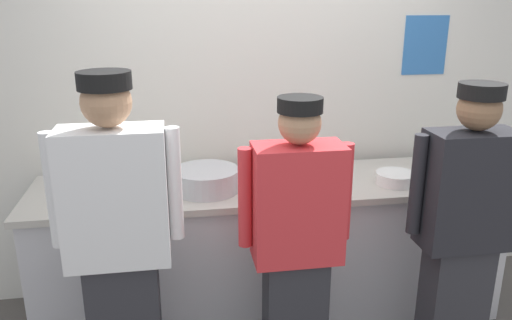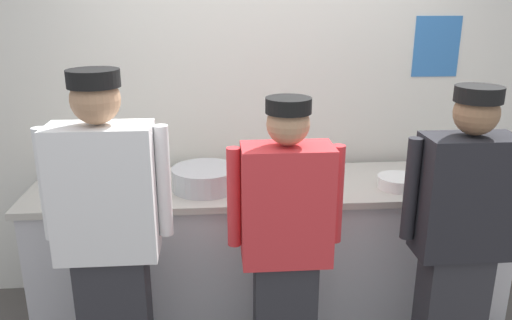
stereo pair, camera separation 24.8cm
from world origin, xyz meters
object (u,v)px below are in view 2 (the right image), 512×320
(chef_center, at_px, (286,243))
(plate_stack_front, at_px, (89,178))
(ramekin_yellow_sauce, at_px, (429,171))
(deli_cup, at_px, (430,161))
(chefs_knife, at_px, (145,180))
(sheet_tray, at_px, (290,181))
(chef_far_right, at_px, (460,236))
(mixing_bowl_steel, at_px, (205,178))
(chef_near_left, at_px, (109,236))
(ramekin_orange_sauce, at_px, (440,180))
(plate_stack_rear, at_px, (398,182))
(squeeze_bottle_secondary, at_px, (87,178))
(squeeze_bottle_primary, at_px, (462,167))

(chef_center, distance_m, plate_stack_front, 1.40)
(ramekin_yellow_sauce, bearing_deg, deli_cup, 66.58)
(deli_cup, xyz_separation_m, chefs_knife, (-1.90, -0.10, -0.05))
(sheet_tray, bearing_deg, chefs_knife, 172.91)
(chef_far_right, bearing_deg, mixing_bowl_steel, 153.67)
(chef_far_right, bearing_deg, sheet_tray, 137.86)
(sheet_tray, xyz_separation_m, ramekin_yellow_sauce, (0.93, 0.07, 0.01))
(ramekin_yellow_sauce, bearing_deg, chef_near_left, -159.08)
(plate_stack_front, height_order, ramekin_orange_sauce, plate_stack_front)
(plate_stack_rear, bearing_deg, mixing_bowl_steel, 176.19)
(sheet_tray, bearing_deg, deli_cup, 12.08)
(squeeze_bottle_secondary, distance_m, deli_cup, 2.22)
(chefs_knife, bearing_deg, sheet_tray, -7.09)
(plate_stack_front, distance_m, chefs_knife, 0.35)
(plate_stack_front, bearing_deg, ramekin_orange_sauce, -5.52)
(plate_stack_rear, distance_m, squeeze_bottle_secondary, 1.86)
(squeeze_bottle_secondary, height_order, chefs_knife, squeeze_bottle_secondary)
(plate_stack_front, xyz_separation_m, mixing_bowl_steel, (0.73, -0.19, 0.04))
(plate_stack_front, height_order, chefs_knife, plate_stack_front)
(plate_stack_rear, distance_m, ramekin_yellow_sauce, 0.35)
(plate_stack_rear, bearing_deg, squeeze_bottle_secondary, 178.91)
(chef_center, bearing_deg, chefs_knife, 136.01)
(squeeze_bottle_secondary, bearing_deg, chefs_knife, 35.76)
(mixing_bowl_steel, xyz_separation_m, deli_cup, (1.52, 0.27, -0.01))
(squeeze_bottle_secondary, bearing_deg, plate_stack_front, 101.84)
(chef_far_right, xyz_separation_m, ramekin_orange_sauce, (0.16, 0.62, 0.07))
(ramekin_orange_sauce, bearing_deg, sheet_tray, 175.04)
(plate_stack_front, distance_m, ramekin_yellow_sauce, 2.19)
(chef_far_right, xyz_separation_m, squeeze_bottle_secondary, (-1.99, 0.60, 0.15))
(mixing_bowl_steel, height_order, chefs_knife, mixing_bowl_steel)
(deli_cup, bearing_deg, sheet_tray, -167.92)
(chef_near_left, distance_m, plate_stack_front, 0.84)
(ramekin_orange_sauce, bearing_deg, mixing_bowl_steel, 179.11)
(chefs_knife, bearing_deg, ramekin_yellow_sauce, -1.28)
(chef_far_right, distance_m, deli_cup, 0.95)
(deli_cup, bearing_deg, chef_center, -141.74)
(chef_far_right, xyz_separation_m, squeeze_bottle_primary, (0.30, 0.64, 0.15))
(squeeze_bottle_primary, bearing_deg, chefs_knife, 174.93)
(squeeze_bottle_primary, height_order, deli_cup, squeeze_bottle_primary)
(sheet_tray, relative_size, ramekin_orange_sauce, 6.28)
(chef_far_right, bearing_deg, chef_center, 177.09)
(plate_stack_front, xyz_separation_m, squeeze_bottle_secondary, (0.05, -0.23, 0.08))
(mixing_bowl_steel, relative_size, deli_cup, 3.78)
(plate_stack_rear, relative_size, ramekin_yellow_sauce, 2.92)
(chef_center, bearing_deg, chef_far_right, -2.91)
(plate_stack_rear, height_order, ramekin_orange_sauce, plate_stack_rear)
(plate_stack_front, xyz_separation_m, plate_stack_rear, (1.90, -0.27, 0.01))
(squeeze_bottle_primary, height_order, ramekin_orange_sauce, squeeze_bottle_primary)
(ramekin_yellow_sauce, relative_size, deli_cup, 0.80)
(plate_stack_rear, bearing_deg, plate_stack_front, 172.01)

